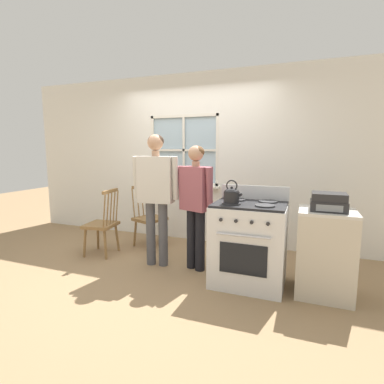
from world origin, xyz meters
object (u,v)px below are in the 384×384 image
at_px(chair_near_wall, 102,225).
at_px(stereo, 329,202).
at_px(person_elderly_left, 156,187).
at_px(chair_by_window, 149,218).
at_px(potted_plant, 166,179).
at_px(person_teen_center, 196,197).
at_px(side_counter, 325,253).
at_px(kettle, 232,195).
at_px(stove, 249,243).

bearing_deg(chair_near_wall, stereo, 78.88).
distance_m(person_elderly_left, stereo, 2.00).
bearing_deg(chair_by_window, stereo, -87.28).
xyz_separation_m(chair_near_wall, potted_plant, (0.51, 1.07, 0.57)).
bearing_deg(chair_by_window, potted_plant, 11.20).
bearing_deg(person_teen_center, person_elderly_left, -155.63).
bearing_deg(potted_plant, chair_near_wall, -115.32).
height_order(chair_near_wall, side_counter, chair_near_wall).
relative_size(chair_by_window, stereo, 2.79).
relative_size(person_elderly_left, person_teen_center, 1.09).
xyz_separation_m(person_elderly_left, person_teen_center, (0.52, 0.05, -0.10)).
distance_m(chair_by_window, chair_near_wall, 0.73).
xyz_separation_m(kettle, side_counter, (0.96, 0.14, -0.57)).
relative_size(chair_by_window, kettle, 3.84).
xyz_separation_m(stove, stereo, (0.78, -0.01, 0.51)).
relative_size(person_teen_center, side_counter, 1.72).
height_order(chair_by_window, kettle, kettle).
xyz_separation_m(chair_by_window, stove, (1.71, -0.78, 0.04)).
relative_size(stove, stereo, 3.19).
xyz_separation_m(person_teen_center, stereo, (1.48, -0.18, 0.06)).
bearing_deg(chair_near_wall, chair_by_window, 136.80).
bearing_deg(person_teen_center, stereo, 11.94).
height_order(person_teen_center, stove, person_teen_center).
bearing_deg(stove, chair_near_wall, 174.88).
bearing_deg(person_teen_center, side_counter, 12.74).
xyz_separation_m(side_counter, stereo, (0.00, -0.02, 0.54)).
distance_m(stove, potted_plant, 2.13).
bearing_deg(stereo, side_counter, 90.00).
xyz_separation_m(chair_near_wall, kettle, (1.96, -0.32, 0.59)).
distance_m(person_teen_center, stove, 0.85).
bearing_deg(stereo, chair_by_window, 162.39).
bearing_deg(person_elderly_left, person_teen_center, -1.64).
height_order(chair_near_wall, stove, stove).
height_order(person_elderly_left, potted_plant, person_elderly_left).
xyz_separation_m(person_teen_center, stove, (0.70, -0.17, -0.45)).
bearing_deg(chair_near_wall, person_teen_center, 81.93).
bearing_deg(kettle, chair_near_wall, 170.65).
relative_size(chair_near_wall, stove, 0.88).
xyz_separation_m(chair_near_wall, person_teen_center, (1.44, -0.02, 0.49)).
height_order(person_teen_center, potted_plant, person_teen_center).
height_order(chair_by_window, side_counter, chair_by_window).
bearing_deg(stove, kettle, -143.32).
relative_size(person_teen_center, stereo, 4.56).
relative_size(kettle, potted_plant, 0.90).
height_order(chair_near_wall, kettle, kettle).
height_order(chair_near_wall, person_elderly_left, person_elderly_left).
height_order(kettle, side_counter, kettle).
distance_m(person_elderly_left, side_counter, 2.08).
xyz_separation_m(person_elderly_left, kettle, (1.04, -0.25, -0.00)).
bearing_deg(potted_plant, person_teen_center, -49.52).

